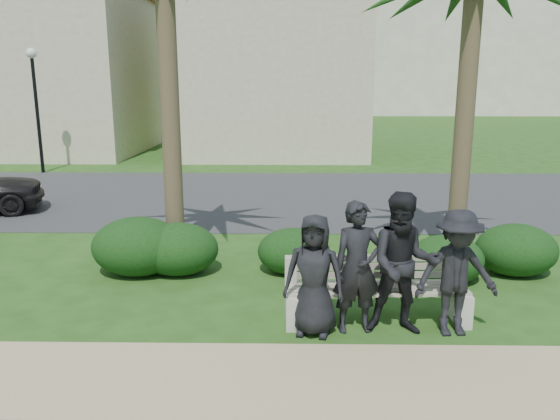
{
  "coord_description": "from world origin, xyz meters",
  "views": [
    {
      "loc": [
        -0.19,
        -7.15,
        3.13
      ],
      "look_at": [
        -0.33,
        1.0,
        1.23
      ],
      "focal_mm": 35.0,
      "sensor_mm": 36.0,
      "label": 1
    }
  ],
  "objects_px": {
    "man_a": "(314,275)",
    "man_d": "(457,273)",
    "man_b": "(357,267)",
    "street_lamp": "(35,88)",
    "park_bench": "(376,294)",
    "man_c": "(403,264)"
  },
  "relations": [
    {
      "from": "park_bench",
      "to": "man_b",
      "type": "bearing_deg",
      "value": -139.72
    },
    {
      "from": "man_b",
      "to": "man_d",
      "type": "relative_size",
      "value": 1.05
    },
    {
      "from": "street_lamp",
      "to": "man_b",
      "type": "bearing_deg",
      "value": -52.45
    },
    {
      "from": "man_b",
      "to": "man_d",
      "type": "bearing_deg",
      "value": -11.47
    },
    {
      "from": "man_b",
      "to": "man_c",
      "type": "bearing_deg",
      "value": -11.69
    },
    {
      "from": "man_c",
      "to": "man_b",
      "type": "bearing_deg",
      "value": -178.48
    },
    {
      "from": "street_lamp",
      "to": "man_b",
      "type": "xyz_separation_m",
      "value": [
        9.68,
        -12.59,
        -2.09
      ]
    },
    {
      "from": "man_a",
      "to": "street_lamp",
      "type": "bearing_deg",
      "value": 137.84
    },
    {
      "from": "man_c",
      "to": "man_d",
      "type": "bearing_deg",
      "value": 1.93
    },
    {
      "from": "man_a",
      "to": "man_d",
      "type": "height_order",
      "value": "man_d"
    },
    {
      "from": "park_bench",
      "to": "man_c",
      "type": "relative_size",
      "value": 1.33
    },
    {
      "from": "street_lamp",
      "to": "park_bench",
      "type": "height_order",
      "value": "street_lamp"
    },
    {
      "from": "park_bench",
      "to": "man_d",
      "type": "bearing_deg",
      "value": -23.4
    },
    {
      "from": "street_lamp",
      "to": "man_c",
      "type": "height_order",
      "value": "street_lamp"
    },
    {
      "from": "man_d",
      "to": "street_lamp",
      "type": "bearing_deg",
      "value": 126.29
    },
    {
      "from": "man_a",
      "to": "park_bench",
      "type": "bearing_deg",
      "value": 35.06
    },
    {
      "from": "street_lamp",
      "to": "park_bench",
      "type": "xyz_separation_m",
      "value": [
        9.98,
        -12.31,
        -2.56
      ]
    },
    {
      "from": "park_bench",
      "to": "man_c",
      "type": "bearing_deg",
      "value": -51.8
    },
    {
      "from": "street_lamp",
      "to": "man_a",
      "type": "relative_size",
      "value": 2.75
    },
    {
      "from": "park_bench",
      "to": "man_d",
      "type": "height_order",
      "value": "man_d"
    },
    {
      "from": "street_lamp",
      "to": "man_c",
      "type": "distance_m",
      "value": 16.39
    },
    {
      "from": "street_lamp",
      "to": "park_bench",
      "type": "relative_size",
      "value": 1.76
    }
  ]
}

